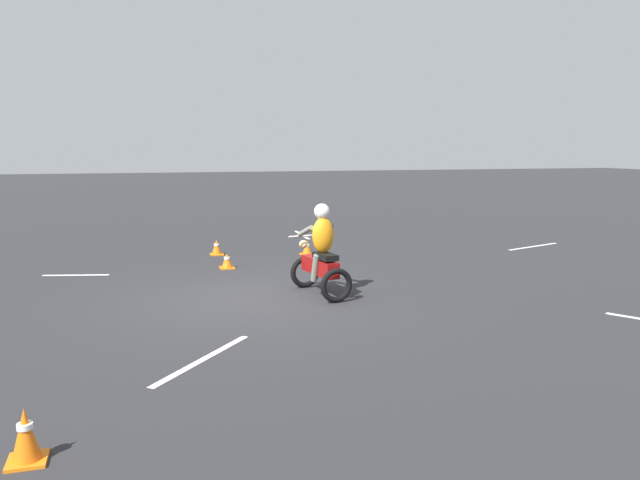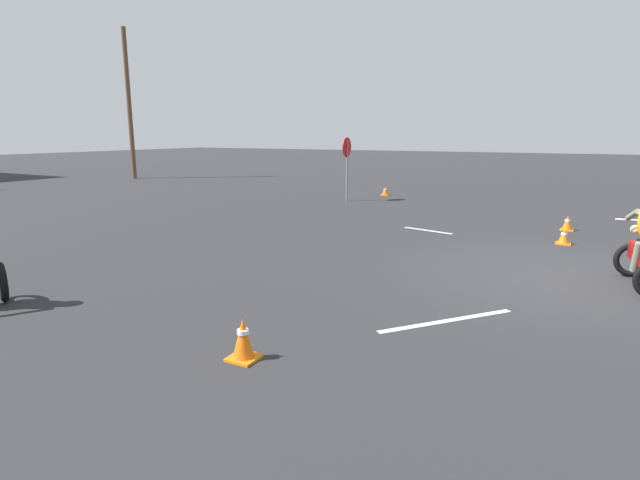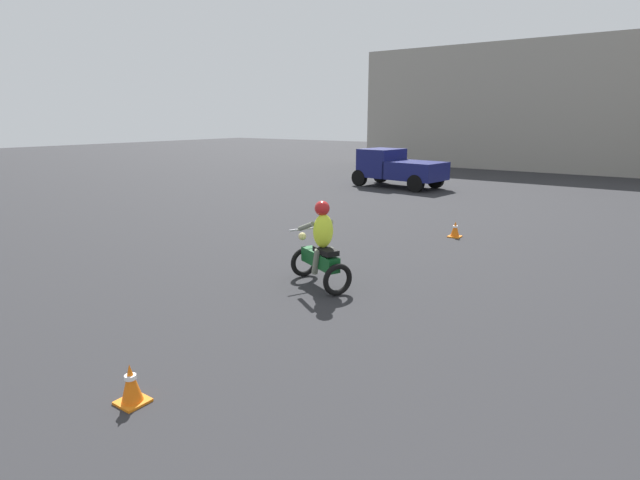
{
  "view_description": "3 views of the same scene",
  "coord_description": "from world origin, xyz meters",
  "px_view_note": "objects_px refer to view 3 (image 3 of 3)",
  "views": [
    {
      "loc": [
        -10.58,
        1.91,
        2.62
      ],
      "look_at": [
        -0.04,
        -1.27,
        1.0
      ],
      "focal_mm": 35.0,
      "sensor_mm": 36.0,
      "label": 1
    },
    {
      "loc": [
        -9.28,
        -0.26,
        2.44
      ],
      "look_at": [
        -2.93,
        3.07,
        0.9
      ],
      "focal_mm": 28.0,
      "sensor_mm": 36.0,
      "label": 2
    },
    {
      "loc": [
        -0.48,
        -0.01,
        3.14
      ],
      "look_at": [
        -5.82,
        7.41,
        0.9
      ],
      "focal_mm": 28.0,
      "sensor_mm": 36.0,
      "label": 3
    }
  ],
  "objects_px": {
    "traffic_cone_mid_center": "(131,384)",
    "motorcycle_rider_background": "(321,249)",
    "pickup_truck": "(397,167)",
    "traffic_cone_mid_left": "(455,230)"
  },
  "relations": [
    {
      "from": "traffic_cone_mid_center",
      "to": "traffic_cone_mid_left",
      "type": "bearing_deg",
      "value": 90.2
    },
    {
      "from": "motorcycle_rider_background",
      "to": "pickup_truck",
      "type": "relative_size",
      "value": 0.38
    },
    {
      "from": "pickup_truck",
      "to": "traffic_cone_mid_center",
      "type": "distance_m",
      "value": 19.1
    },
    {
      "from": "traffic_cone_mid_center",
      "to": "traffic_cone_mid_left",
      "type": "height_order",
      "value": "traffic_cone_mid_center"
    },
    {
      "from": "motorcycle_rider_background",
      "to": "traffic_cone_mid_left",
      "type": "xyz_separation_m",
      "value": [
        0.6,
        5.41,
        -0.52
      ]
    },
    {
      "from": "motorcycle_rider_background",
      "to": "traffic_cone_mid_center",
      "type": "xyz_separation_m",
      "value": [
        0.63,
        -4.55,
        -0.49
      ]
    },
    {
      "from": "pickup_truck",
      "to": "traffic_cone_mid_left",
      "type": "bearing_deg",
      "value": -137.11
    },
    {
      "from": "traffic_cone_mid_center",
      "to": "traffic_cone_mid_left",
      "type": "xyz_separation_m",
      "value": [
        -0.03,
        9.95,
        -0.02
      ]
    },
    {
      "from": "traffic_cone_mid_center",
      "to": "motorcycle_rider_background",
      "type": "bearing_deg",
      "value": 97.89
    },
    {
      "from": "pickup_truck",
      "to": "traffic_cone_mid_left",
      "type": "relative_size",
      "value": 9.99
    }
  ]
}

